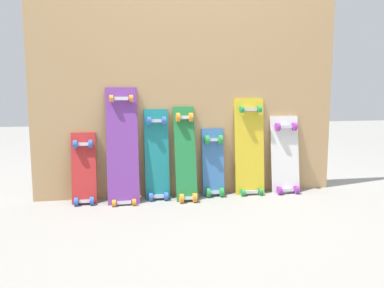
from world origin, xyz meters
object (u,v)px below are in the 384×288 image
Objects in this scene: skateboard_purple at (123,150)px; skateboard_white at (285,158)px; skateboard_yellow at (250,151)px; skateboard_teal at (157,159)px; skateboard_green at (186,158)px; skateboard_red at (84,173)px; skateboard_blue at (213,166)px.

skateboard_purple reaches higher than skateboard_white.
skateboard_purple reaches higher than skateboard_yellow.
skateboard_yellow is at bearing 0.65° from skateboard_teal.
skateboard_teal is 1.05m from skateboard_white.
skateboard_green is 0.54m from skateboard_yellow.
skateboard_purple is (0.29, -0.03, 0.16)m from skateboard_red.
skateboard_green is 1.13× the size of skateboard_white.
skateboard_green is 0.84m from skateboard_white.
skateboard_green reaches higher than skateboard_white.
skateboard_green is (0.76, -0.03, 0.10)m from skateboard_red.
skateboard_teal is 0.46m from skateboard_blue.
skateboard_purple is at bearing -175.75° from skateboard_blue.
skateboard_yellow is (1.01, 0.05, -0.04)m from skateboard_purple.
skateboard_purple reaches higher than skateboard_red.
skateboard_teal reaches higher than skateboard_blue.
skateboard_purple is 1.23× the size of skateboard_teal.
skateboard_teal is at bearing 166.23° from skateboard_green.
skateboard_yellow is at bearing 0.31° from skateboard_blue.
skateboard_white is (1.05, -0.00, -0.03)m from skateboard_teal.
skateboard_green is at bearing -165.78° from skateboard_blue.
skateboard_white is (0.30, -0.01, -0.07)m from skateboard_yellow.
skateboard_teal is (0.55, 0.02, 0.09)m from skateboard_red.
skateboard_white is at bearing 0.58° from skateboard_red.
skateboard_purple reaches higher than skateboard_blue.
skateboard_purple reaches higher than skateboard_green.
skateboard_teal is 1.10× the size of skateboard_white.
skateboard_blue is at bearing -179.69° from skateboard_yellow.
skateboard_green is 0.26m from skateboard_blue.
skateboard_red is 0.86× the size of skateboard_white.
skateboard_red is 0.78× the size of skateboard_teal.
skateboard_green reaches higher than skateboard_teal.
skateboard_blue is (0.23, 0.06, -0.09)m from skateboard_green.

